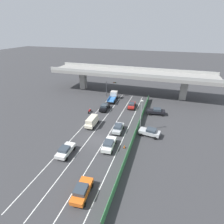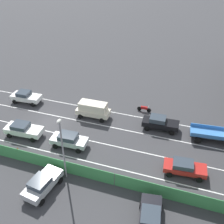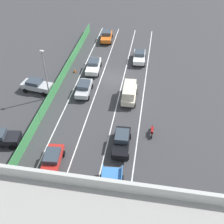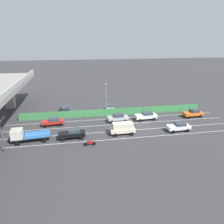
{
  "view_description": "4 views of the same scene",
  "coord_description": "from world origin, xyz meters",
  "px_view_note": "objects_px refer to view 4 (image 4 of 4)",
  "views": [
    {
      "loc": [
        11.95,
        -26.65,
        20.52
      ],
      "look_at": [
        0.31,
        9.14,
        2.07
      ],
      "focal_mm": 27.97,
      "sensor_mm": 36.0,
      "label": 1
    },
    {
      "loc": [
        24.46,
        16.76,
        21.16
      ],
      "look_at": [
        -1.56,
        8.04,
        2.44
      ],
      "focal_mm": 43.64,
      "sensor_mm": 36.0,
      "label": 2
    },
    {
      "loc": [
        -5.83,
        35.37,
        23.14
      ],
      "look_at": [
        -1.47,
        9.08,
        1.03
      ],
      "focal_mm": 45.14,
      "sensor_mm": 36.0,
      "label": 3
    },
    {
      "loc": [
        -37.68,
        12.94,
        16.26
      ],
      "look_at": [
        2.52,
        5.8,
        2.4
      ],
      "focal_mm": 34.37,
      "sensor_mm": 36.0,
      "label": 4
    }
  ],
  "objects_px": {
    "car_hatchback_white": "(146,116)",
    "traffic_cone": "(138,114)",
    "car_sedan_red": "(53,121)",
    "flatbed_truck_blue": "(24,135)",
    "car_taxi_orange": "(193,113)",
    "motorcycle": "(90,143)",
    "car_sedan_black": "(72,133)",
    "traffic_light": "(2,128)",
    "parked_sedan_dark": "(65,110)",
    "parked_wagon_silver": "(110,108)",
    "car_van_cream": "(123,128)",
    "car_sedan_white": "(179,126)",
    "car_sedan_silver": "(118,117)",
    "street_lamp": "(106,96)"
  },
  "relations": [
    {
      "from": "car_hatchback_white",
      "to": "traffic_cone",
      "type": "relative_size",
      "value": 7.48
    },
    {
      "from": "car_sedan_black",
      "to": "car_sedan_white",
      "type": "relative_size",
      "value": 1.05
    },
    {
      "from": "car_hatchback_white",
      "to": "car_sedan_white",
      "type": "xyz_separation_m",
      "value": [
        -6.75,
        -4.07,
        -0.02
      ]
    },
    {
      "from": "car_van_cream",
      "to": "traffic_light",
      "type": "bearing_deg",
      "value": 96.43
    },
    {
      "from": "car_van_cream",
      "to": "car_taxi_orange",
      "type": "xyz_separation_m",
      "value": [
        6.22,
        -17.36,
        -0.31
      ]
    },
    {
      "from": "car_sedan_black",
      "to": "parked_sedan_dark",
      "type": "xyz_separation_m",
      "value": [
        13.61,
        1.65,
        -0.02
      ]
    },
    {
      "from": "motorcycle",
      "to": "traffic_cone",
      "type": "bearing_deg",
      "value": -43.22
    },
    {
      "from": "car_taxi_orange",
      "to": "motorcycle",
      "type": "height_order",
      "value": "car_taxi_orange"
    },
    {
      "from": "motorcycle",
      "to": "flatbed_truck_blue",
      "type": "bearing_deg",
      "value": 73.12
    },
    {
      "from": "flatbed_truck_blue",
      "to": "traffic_cone",
      "type": "distance_m",
      "value": 24.25
    },
    {
      "from": "street_lamp",
      "to": "car_sedan_black",
      "type": "bearing_deg",
      "value": 145.57
    },
    {
      "from": "car_sedan_black",
      "to": "parked_sedan_dark",
      "type": "distance_m",
      "value": 13.71
    },
    {
      "from": "car_sedan_silver",
      "to": "traffic_cone",
      "type": "relative_size",
      "value": 6.85
    },
    {
      "from": "car_sedan_black",
      "to": "car_sedan_white",
      "type": "distance_m",
      "value": 19.52
    },
    {
      "from": "car_sedan_silver",
      "to": "motorcycle",
      "type": "bearing_deg",
      "value": 145.87
    },
    {
      "from": "parked_sedan_dark",
      "to": "traffic_cone",
      "type": "relative_size",
      "value": 7.56
    },
    {
      "from": "traffic_cone",
      "to": "car_taxi_orange",
      "type": "bearing_deg",
      "value": -103.73
    },
    {
      "from": "car_van_cream",
      "to": "motorcycle",
      "type": "xyz_separation_m",
      "value": [
        -3.45,
        6.17,
        -0.77
      ]
    },
    {
      "from": "car_taxi_orange",
      "to": "flatbed_truck_blue",
      "type": "xyz_separation_m",
      "value": [
        -6.45,
        34.12,
        0.31
      ]
    },
    {
      "from": "car_sedan_red",
      "to": "flatbed_truck_blue",
      "type": "distance_m",
      "value": 7.91
    },
    {
      "from": "traffic_light",
      "to": "car_van_cream",
      "type": "bearing_deg",
      "value": -83.57
    },
    {
      "from": "car_sedan_black",
      "to": "car_sedan_red",
      "type": "xyz_separation_m",
      "value": [
        6.71,
        3.73,
        -0.07
      ]
    },
    {
      "from": "parked_sedan_dark",
      "to": "car_hatchback_white",
      "type": "bearing_deg",
      "value": -112.46
    },
    {
      "from": "car_taxi_orange",
      "to": "parked_wagon_silver",
      "type": "distance_m",
      "value": 18.66
    },
    {
      "from": "car_taxi_orange",
      "to": "parked_sedan_dark",
      "type": "relative_size",
      "value": 0.94
    },
    {
      "from": "car_sedan_silver",
      "to": "street_lamp",
      "type": "distance_m",
      "value": 5.9
    },
    {
      "from": "car_sedan_silver",
      "to": "car_sedan_black",
      "type": "bearing_deg",
      "value": 125.08
    },
    {
      "from": "car_taxi_orange",
      "to": "traffic_light",
      "type": "distance_m",
      "value": 37.63
    },
    {
      "from": "flatbed_truck_blue",
      "to": "parked_sedan_dark",
      "type": "xyz_separation_m",
      "value": [
        13.63,
        -6.23,
        -0.31
      ]
    },
    {
      "from": "car_hatchback_white",
      "to": "car_taxi_orange",
      "type": "xyz_separation_m",
      "value": [
        -0.11,
        -10.8,
        0.01
      ]
    },
    {
      "from": "street_lamp",
      "to": "traffic_light",
      "type": "bearing_deg",
      "value": 125.89
    },
    {
      "from": "car_sedan_black",
      "to": "traffic_light",
      "type": "distance_m",
      "value": 10.85
    },
    {
      "from": "car_sedan_silver",
      "to": "parked_wagon_silver",
      "type": "relative_size",
      "value": 0.96
    },
    {
      "from": "car_van_cream",
      "to": "car_sedan_white",
      "type": "height_order",
      "value": "car_van_cream"
    },
    {
      "from": "car_sedan_white",
      "to": "car_sedan_silver",
      "type": "bearing_deg",
      "value": 56.38
    },
    {
      "from": "car_sedan_red",
      "to": "motorcycle",
      "type": "relative_size",
      "value": 2.28
    },
    {
      "from": "motorcycle",
      "to": "parked_sedan_dark",
      "type": "height_order",
      "value": "parked_sedan_dark"
    },
    {
      "from": "parked_sedan_dark",
      "to": "traffic_cone",
      "type": "xyz_separation_m",
      "value": [
        -4.3,
        -16.14,
        -0.63
      ]
    },
    {
      "from": "car_sedan_silver",
      "to": "car_sedan_red",
      "type": "xyz_separation_m",
      "value": [
        0.15,
        13.08,
        -0.05
      ]
    },
    {
      "from": "car_hatchback_white",
      "to": "street_lamp",
      "type": "distance_m",
      "value": 9.7
    },
    {
      "from": "motorcycle",
      "to": "traffic_light",
      "type": "bearing_deg",
      "value": 84.39
    },
    {
      "from": "traffic_cone",
      "to": "motorcycle",
      "type": "bearing_deg",
      "value": 136.78
    },
    {
      "from": "car_sedan_silver",
      "to": "street_lamp",
      "type": "height_order",
      "value": "street_lamp"
    },
    {
      "from": "parked_sedan_dark",
      "to": "traffic_cone",
      "type": "distance_m",
      "value": 16.72
    },
    {
      "from": "car_van_cream",
      "to": "traffic_cone",
      "type": "xyz_separation_m",
      "value": [
        9.09,
        -5.61,
        -0.94
      ]
    },
    {
      "from": "car_taxi_orange",
      "to": "traffic_cone",
      "type": "relative_size",
      "value": 7.14
    },
    {
      "from": "car_van_cream",
      "to": "street_lamp",
      "type": "xyz_separation_m",
      "value": [
        10.77,
        1.35,
        3.13
      ]
    },
    {
      "from": "traffic_cone",
      "to": "parked_sedan_dark",
      "type": "bearing_deg",
      "value": 75.07
    },
    {
      "from": "motorcycle",
      "to": "car_van_cream",
      "type": "bearing_deg",
      "value": -60.81
    },
    {
      "from": "car_van_cream",
      "to": "flatbed_truck_blue",
      "type": "xyz_separation_m",
      "value": [
        -0.24,
        16.76,
        0.0
      ]
    }
  ]
}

